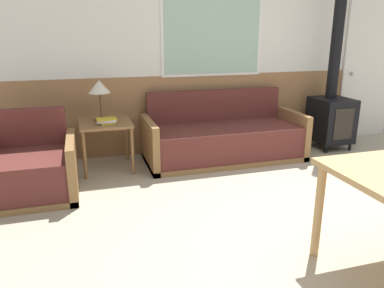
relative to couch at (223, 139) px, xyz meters
name	(u,v)px	position (x,y,z in m)	size (l,w,h in m)	color
ground_plane	(370,235)	(0.45, -2.12, -0.26)	(16.00, 16.00, 0.00)	#B2A58C
wall_back	(242,48)	(0.43, 0.51, 1.10)	(7.20, 0.09, 2.70)	#996B42
couch	(223,139)	(0.00, 0.00, 0.00)	(1.98, 0.83, 0.84)	olive
armchair	(33,171)	(-2.21, -0.50, -0.01)	(0.84, 0.86, 0.81)	olive
side_table	(106,129)	(-1.45, 0.04, 0.22)	(0.58, 0.58, 0.57)	olive
table_lamp	(99,89)	(-1.48, 0.14, 0.68)	(0.25, 0.25, 0.47)	#4C3823
book_stack	(107,121)	(-1.43, -0.06, 0.35)	(0.23, 0.17, 0.07)	gold
wood_stove	(332,103)	(1.60, 0.04, 0.38)	(0.47, 0.55, 2.45)	black
entry_door	(368,70)	(2.49, 0.46, 0.75)	(0.89, 0.09, 2.02)	silver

